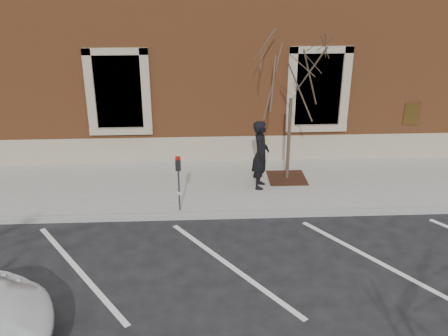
{
  "coord_description": "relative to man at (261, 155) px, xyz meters",
  "views": [
    {
      "loc": [
        -0.58,
        -11.17,
        6.03
      ],
      "look_at": [
        0.0,
        0.6,
        1.1
      ],
      "focal_mm": 40.0,
      "sensor_mm": 36.0,
      "label": 1
    }
  ],
  "objects": [
    {
      "name": "sapling",
      "position": [
        0.85,
        0.53,
        2.08
      ],
      "size": [
        2.6,
        2.6,
        4.34
      ],
      "color": "#4C3F2E",
      "rests_on": "sidewalk_near"
    },
    {
      "name": "ground",
      "position": [
        -1.05,
        -1.47,
        -1.11
      ],
      "size": [
        120.0,
        120.0,
        0.0
      ],
      "primitive_type": "plane",
      "color": "#28282B",
      "rests_on": "ground"
    },
    {
      "name": "man",
      "position": [
        0.0,
        0.0,
        0.0
      ],
      "size": [
        0.59,
        0.78,
        1.92
      ],
      "primitive_type": "imported",
      "rotation": [
        0.0,
        0.0,
        1.36
      ],
      "color": "black",
      "rests_on": "sidewalk_near"
    },
    {
      "name": "tree_grate",
      "position": [
        0.85,
        0.53,
        -0.95
      ],
      "size": [
        1.08,
        1.08,
        0.03
      ],
      "primitive_type": "cube",
      "color": "#3E1C14",
      "rests_on": "sidewalk_near"
    },
    {
      "name": "sidewalk_near",
      "position": [
        -1.05,
        0.28,
        -1.03
      ],
      "size": [
        40.0,
        3.5,
        0.15
      ],
      "primitive_type": "cube",
      "color": "#B5B4AA",
      "rests_on": "ground"
    },
    {
      "name": "parking_meter",
      "position": [
        -2.19,
        -1.32,
        0.05
      ],
      "size": [
        0.13,
        0.1,
        1.45
      ],
      "rotation": [
        0.0,
        0.0,
        -0.4
      ],
      "color": "#595B60",
      "rests_on": "sidewalk_near"
    },
    {
      "name": "building_civic",
      "position": [
        -1.05,
        6.27,
        2.89
      ],
      "size": [
        40.0,
        8.62,
        8.0
      ],
      "color": "brown",
      "rests_on": "ground"
    },
    {
      "name": "curb_near",
      "position": [
        -1.05,
        -1.52,
        -1.03
      ],
      "size": [
        40.0,
        0.12,
        0.15
      ],
      "primitive_type": "cube",
      "color": "#9E9E99",
      "rests_on": "ground"
    },
    {
      "name": "parking_stripes",
      "position": [
        -1.05,
        -3.67,
        -1.11
      ],
      "size": [
        28.0,
        4.4,
        0.01
      ],
      "primitive_type": null,
      "color": "silver",
      "rests_on": "ground"
    }
  ]
}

